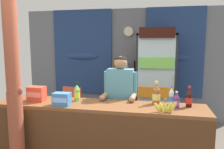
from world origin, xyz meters
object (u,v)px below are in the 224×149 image
stall_counter (96,136)px  shopkeeper (120,97)px  soda_bottle_iced_tea (156,94)px  snack_box_biscuit (62,99)px  plastic_lawn_chair (69,106)px  soda_bottle_water (171,97)px  drink_fridge (156,74)px  timber_post (14,96)px  soda_bottle_cola (189,98)px  soda_bottle_lime_soda (77,93)px  soda_bottle_grape_soda (176,101)px  snack_box_crackers (37,94)px  banana_bunch (165,107)px  bottle_shelf_rack (124,90)px

stall_counter → shopkeeper: size_ratio=1.73×
soda_bottle_iced_tea → snack_box_biscuit: (-1.16, -0.32, -0.04)m
stall_counter → plastic_lawn_chair: stall_counter is taller
plastic_lawn_chair → soda_bottle_water: soda_bottle_water is taller
drink_fridge → stall_counter: bearing=-109.3°
timber_post → drink_fridge: size_ratio=1.16×
soda_bottle_water → soda_bottle_cola: size_ratio=0.96×
shopkeeper → soda_bottle_iced_tea: shopkeeper is taller
soda_bottle_lime_soda → snack_box_biscuit: (-0.11, -0.26, -0.03)m
stall_counter → soda_bottle_lime_soda: soda_bottle_lime_soda is taller
drink_fridge → shopkeeper: 1.57m
plastic_lawn_chair → snack_box_biscuit: 1.82m
soda_bottle_grape_soda → soda_bottle_iced_tea: bearing=145.7°
soda_bottle_water → snack_box_crackers: bearing=-174.4°
shopkeeper → soda_bottle_water: 0.75m
soda_bottle_grape_soda → banana_bunch: size_ratio=0.76×
soda_bottle_water → snack_box_crackers: soda_bottle_water is taller
soda_bottle_lime_soda → timber_post: bearing=-139.4°
drink_fridge → snack_box_biscuit: (-1.13, -2.07, -0.07)m
plastic_lawn_chair → soda_bottle_water: 2.41m
plastic_lawn_chair → soda_bottle_iced_tea: bearing=-36.7°
bottle_shelf_rack → snack_box_crackers: size_ratio=6.17×
bottle_shelf_rack → soda_bottle_grape_soda: size_ratio=6.65×
soda_bottle_water → soda_bottle_lime_soda: bearing=-177.5°
soda_bottle_cola → plastic_lawn_chair: bearing=147.2°
timber_post → snack_box_crackers: size_ratio=10.64×
drink_fridge → snack_box_crackers: drink_fridge is taller
snack_box_crackers → soda_bottle_water: bearing=5.6°
soda_bottle_iced_tea → snack_box_crackers: size_ratio=1.31×
snack_box_crackers → snack_box_biscuit: bearing=-17.8°
timber_post → banana_bunch: size_ratio=8.69×
timber_post → banana_bunch: (1.75, 0.23, -0.10)m
stall_counter → timber_post: timber_post is taller
bottle_shelf_rack → plastic_lawn_chair: bottle_shelf_rack is taller
snack_box_crackers → soda_bottle_cola: bearing=3.2°
bottle_shelf_rack → snack_box_crackers: bearing=-110.8°
stall_counter → timber_post: 1.10m
stall_counter → timber_post: bearing=-162.0°
bottle_shelf_rack → snack_box_biscuit: bearing=-100.2°
snack_box_biscuit → snack_box_crackers: (-0.42, 0.14, 0.02)m
snack_box_crackers → banana_bunch: (1.68, -0.16, -0.04)m
drink_fridge → snack_box_crackers: (-1.55, -1.93, -0.05)m
drink_fridge → plastic_lawn_chair: drink_fridge is taller
soda_bottle_iced_tea → drink_fridge: bearing=90.8°
shopkeeper → timber_post: bearing=-143.6°
timber_post → drink_fridge: (1.62, 2.32, -0.01)m
stall_counter → plastic_lawn_chair: bearing=122.7°
stall_counter → plastic_lawn_chair: size_ratio=3.16×
shopkeeper → snack_box_crackers: size_ratio=7.05×
soda_bottle_iced_tea → soda_bottle_cola: size_ratio=1.13×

